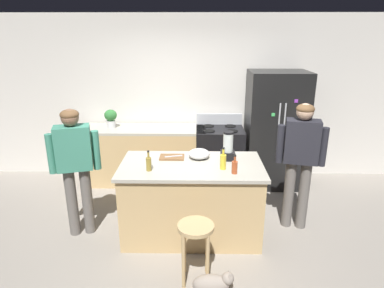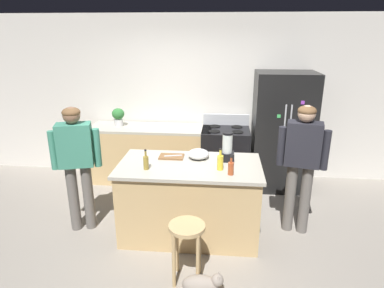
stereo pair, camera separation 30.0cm
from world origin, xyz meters
name	(u,v)px [view 2 (the right image)]	position (x,y,z in m)	size (l,w,h in m)	color
ground_plane	(190,233)	(0.00, 0.00, 0.00)	(14.00, 14.00, 0.00)	gray
back_wall	(201,98)	(0.00, 1.95, 1.35)	(8.00, 0.10, 2.70)	silver
kitchen_island	(190,199)	(0.00, 0.00, 0.47)	(1.68, 0.91, 0.93)	tan
back_counter_run	(152,154)	(-0.80, 1.55, 0.47)	(2.00, 0.64, 0.93)	tan
refrigerator	(282,132)	(1.31, 1.50, 0.93)	(0.90, 0.73, 1.85)	black
stove_range	(225,156)	(0.43, 1.52, 0.48)	(0.76, 0.65, 1.11)	black
person_by_island_left	(76,158)	(-1.38, -0.01, 0.97)	(0.59, 0.32, 1.59)	#66605B
person_by_sink_right	(302,158)	(1.33, 0.19, 0.99)	(0.60, 0.30, 1.63)	#66605B
bar_stool	(187,237)	(0.06, -0.83, 0.50)	(0.36, 0.36, 0.64)	tan
cat	(202,284)	(0.22, -1.02, 0.11)	(0.52, 0.18, 0.26)	gray
potted_plant	(118,116)	(-1.33, 1.55, 1.11)	(0.20, 0.20, 0.30)	silver
blender_appliance	(227,149)	(0.44, 0.17, 1.08)	(0.17, 0.17, 0.35)	black
bottle_cooking_sauce	(231,168)	(0.48, -0.26, 1.01)	(0.06, 0.06, 0.22)	#B24C26
bottle_soda	(220,162)	(0.36, -0.14, 1.03)	(0.07, 0.07, 0.26)	yellow
bottle_vinegar	(146,162)	(-0.48, -0.20, 1.02)	(0.06, 0.06, 0.24)	olive
mixing_bowl	(198,154)	(0.09, 0.20, 0.99)	(0.26, 0.26, 0.12)	white
cutting_board	(171,157)	(-0.25, 0.20, 0.94)	(0.30, 0.20, 0.02)	brown
chef_knife	(173,156)	(-0.23, 0.20, 0.96)	(0.22, 0.03, 0.01)	#B7BABF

